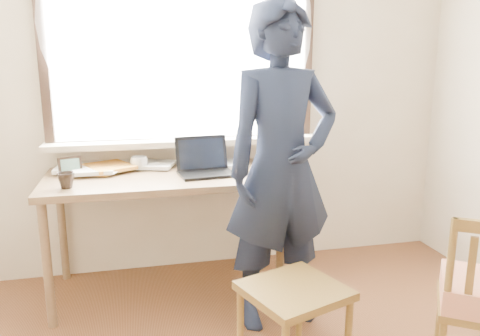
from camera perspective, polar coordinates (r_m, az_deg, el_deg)
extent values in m
cube|color=beige|center=(3.30, -3.41, 9.94)|extent=(3.50, 0.02, 2.60)
cube|color=white|center=(3.25, -7.03, 15.11)|extent=(1.70, 0.01, 1.30)
cube|color=black|center=(3.28, -6.68, 3.18)|extent=(1.82, 0.06, 0.06)
cube|color=black|center=(3.26, -23.06, 14.22)|extent=(0.06, 0.06, 1.30)
cube|color=black|center=(3.45, 8.20, 14.94)|extent=(0.06, 0.06, 1.30)
cube|color=beige|center=(3.21, -6.54, 3.16)|extent=(1.85, 0.20, 0.04)
cube|color=white|center=(3.19, -6.93, 16.97)|extent=(1.95, 0.02, 1.65)
cube|color=brown|center=(2.97, -9.27, -1.18)|extent=(1.45, 0.72, 0.04)
cylinder|color=brown|center=(2.83, -22.44, -10.99)|extent=(0.05, 0.05, 0.73)
cylinder|color=brown|center=(3.41, -20.84, -6.85)|extent=(0.05, 0.05, 0.73)
cylinder|color=brown|center=(2.92, 4.93, -9.31)|extent=(0.05, 0.05, 0.73)
cylinder|color=brown|center=(3.48, 1.76, -5.59)|extent=(0.05, 0.05, 0.73)
cube|color=black|center=(2.91, -4.07, -0.72)|extent=(0.36, 0.27, 0.02)
cube|color=black|center=(3.00, -4.72, 1.80)|extent=(0.34, 0.11, 0.22)
cube|color=black|center=(3.00, -4.72, 1.80)|extent=(0.30, 0.09, 0.18)
cube|color=black|center=(2.90, -4.02, -0.71)|extent=(0.31, 0.17, 0.00)
imported|color=white|center=(3.12, -12.20, 0.56)|extent=(0.15, 0.15, 0.09)
imported|color=black|center=(2.78, -20.44, -1.42)|extent=(0.10, 0.10, 0.09)
ellipsoid|color=black|center=(2.93, -0.12, -0.40)|extent=(0.10, 0.07, 0.04)
cube|color=white|center=(3.20, -17.59, -0.07)|extent=(0.25, 0.26, 0.02)
cube|color=#2F669B|center=(3.05, -12.23, -0.31)|extent=(0.35, 0.35, 0.01)
cube|color=white|center=(3.09, -17.66, -0.44)|extent=(0.27, 0.34, 0.01)
cube|color=gold|center=(3.20, -19.10, 0.12)|extent=(0.21, 0.29, 0.02)
cube|color=white|center=(3.03, -9.81, -0.07)|extent=(0.28, 0.30, 0.01)
cube|color=gold|center=(3.05, -20.21, -0.50)|extent=(0.34, 0.31, 0.02)
cube|color=white|center=(3.18, -9.67, 0.79)|extent=(0.29, 0.25, 0.02)
cube|color=white|center=(3.03, -10.35, 0.26)|extent=(0.30, 0.30, 0.02)
imported|color=white|center=(3.18, -16.20, 0.04)|extent=(0.29, 0.33, 0.03)
imported|color=white|center=(3.21, -2.49, 0.57)|extent=(0.22, 0.27, 0.02)
cube|color=black|center=(3.07, -20.00, 0.11)|extent=(0.14, 0.06, 0.11)
cube|color=#3D6A2F|center=(3.07, -20.00, 0.11)|extent=(0.11, 0.04, 0.08)
cube|color=brown|center=(2.27, 6.63, -14.64)|extent=(0.54, 0.53, 0.04)
cylinder|color=brown|center=(2.41, 0.05, -18.86)|extent=(0.04, 0.04, 0.40)
cylinder|color=brown|center=(2.60, 7.27, -16.40)|extent=(0.04, 0.04, 0.40)
cylinder|color=brown|center=(2.68, 23.10, -16.88)|extent=(0.03, 0.03, 0.36)
cylinder|color=brown|center=(2.20, 24.23, -11.01)|extent=(0.03, 0.03, 0.44)
cube|color=brown|center=(2.22, 26.25, -11.78)|extent=(0.04, 0.03, 0.35)
imported|color=black|center=(2.57, 5.09, -0.04)|extent=(0.71, 0.52, 1.79)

